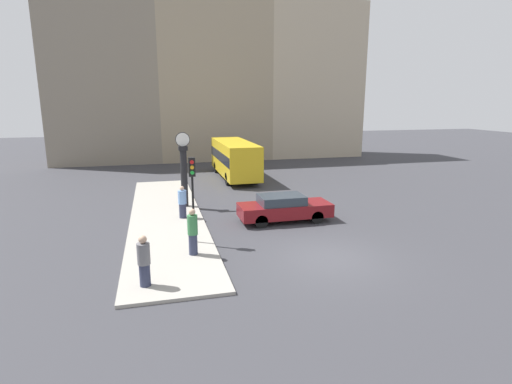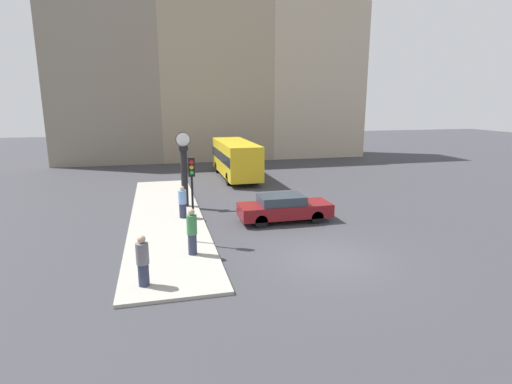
{
  "view_description": "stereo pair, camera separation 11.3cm",
  "coord_description": "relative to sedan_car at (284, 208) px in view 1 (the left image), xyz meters",
  "views": [
    {
      "loc": [
        -6.13,
        -12.94,
        5.76
      ],
      "look_at": [
        -1.43,
        5.42,
        1.45
      ],
      "focal_mm": 28.0,
      "sensor_mm": 36.0,
      "label": 1
    },
    {
      "loc": [
        -6.02,
        -12.97,
        5.76
      ],
      "look_at": [
        -1.43,
        5.42,
        1.45
      ],
      "focal_mm": 28.0,
      "sensor_mm": 36.0,
      "label": 2
    }
  ],
  "objects": [
    {
      "name": "sedan_car",
      "position": [
        0.0,
        0.0,
        0.0
      ],
      "size": [
        4.49,
        1.71,
        1.32
      ],
      "color": "maroon",
      "rests_on": "ground_plane"
    },
    {
      "name": "bus_distant",
      "position": [
        -0.08,
        11.85,
        0.91
      ],
      "size": [
        2.34,
        8.47,
        2.78
      ],
      "color": "gold",
      "rests_on": "ground_plane"
    },
    {
      "name": "pedestrian_green_hoodie",
      "position": [
        -4.78,
        -3.58,
        0.33
      ],
      "size": [
        0.38,
        0.38,
        1.78
      ],
      "color": "#2D334C",
      "rests_on": "sidewalk_corner"
    },
    {
      "name": "street_clock",
      "position": [
        -4.5,
        3.72,
        1.36
      ],
      "size": [
        0.77,
        0.47,
        4.05
      ],
      "color": "black",
      "rests_on": "sidewalk_corner"
    },
    {
      "name": "pedestrian_blue_stripe",
      "position": [
        -4.79,
        1.44,
        0.22
      ],
      "size": [
        0.41,
        0.41,
        1.6
      ],
      "color": "#2D334C",
      "rests_on": "sidewalk_corner"
    },
    {
      "name": "traffic_light_near",
      "position": [
        -4.6,
        -2.22,
        1.95
      ],
      "size": [
        0.26,
        0.24,
        3.5
      ],
      "color": "black",
      "rests_on": "sidewalk_corner"
    },
    {
      "name": "ground_plane",
      "position": [
        0.13,
        -4.97,
        -0.68
      ],
      "size": [
        120.0,
        120.0,
        0.0
      ],
      "primitive_type": "plane",
      "color": "#38383D"
    },
    {
      "name": "pedestrian_grey_jacket",
      "position": [
        -6.5,
        -5.87,
        0.26
      ],
      "size": [
        0.4,
        0.4,
        1.66
      ],
      "color": "#2D334C",
      "rests_on": "sidewalk_corner"
    },
    {
      "name": "sidewalk_corner",
      "position": [
        -5.59,
        2.1,
        -0.62
      ],
      "size": [
        3.5,
        18.15,
        0.12
      ],
      "primitive_type": "cube",
      "color": "#A39E93",
      "rests_on": "ground_plane"
    },
    {
      "name": "building_row",
      "position": [
        -0.04,
        22.92,
        7.34
      ],
      "size": [
        30.69,
        5.0,
        16.28
      ],
      "color": "gray",
      "rests_on": "ground_plane"
    }
  ]
}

